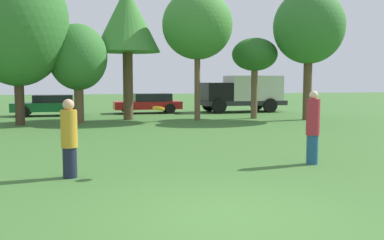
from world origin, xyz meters
name	(u,v)px	position (x,y,z in m)	size (l,w,h in m)	color
ground_plane	(225,216)	(0.00, 0.00, 0.00)	(120.00, 120.00, 0.00)	#3D6B2D
person_thrower	(69,138)	(-2.51, 3.25, 0.86)	(0.35, 0.35, 1.70)	#191E33
person_catcher	(313,127)	(3.32, 3.55, 0.93)	(0.33, 0.33, 1.83)	navy
frisbee	(159,109)	(-0.59, 3.20, 1.47)	(0.29, 0.27, 0.16)	orange
tree_1	(17,22)	(-5.48, 15.17, 4.76)	(4.65, 4.65, 7.74)	#473323
tree_2	(78,58)	(-2.82, 15.70, 3.18)	(2.83, 2.83, 4.82)	brown
tree_3	(127,20)	(-0.34, 16.91, 5.20)	(3.44, 3.44, 7.00)	brown
tree_4	(197,25)	(3.17, 15.82, 4.91)	(3.63, 3.63, 6.70)	brown
tree_5	(255,56)	(6.46, 16.20, 3.42)	(2.46, 2.46, 4.38)	brown
tree_6	(309,27)	(8.91, 14.84, 4.83)	(3.69, 3.69, 6.80)	brown
parked_car_green	(50,105)	(-4.71, 20.44, 0.66)	(4.12, 1.98, 1.24)	#196633
parked_car_red	(149,103)	(1.26, 21.26, 0.66)	(4.28, 2.00, 1.25)	red
delivery_truck_black	(243,92)	(7.50, 21.13, 1.31)	(5.64, 2.66, 2.38)	#2D2D33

